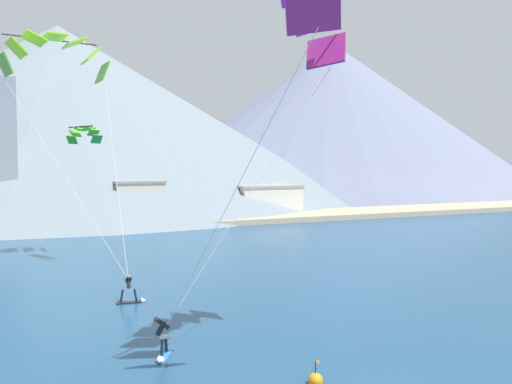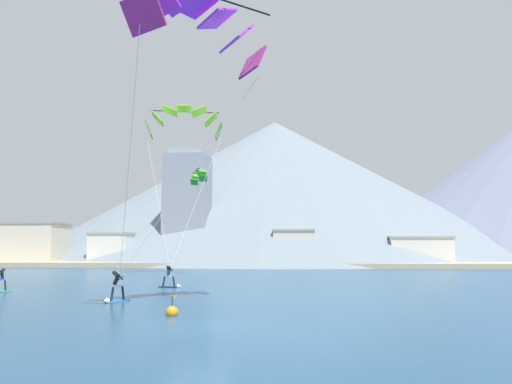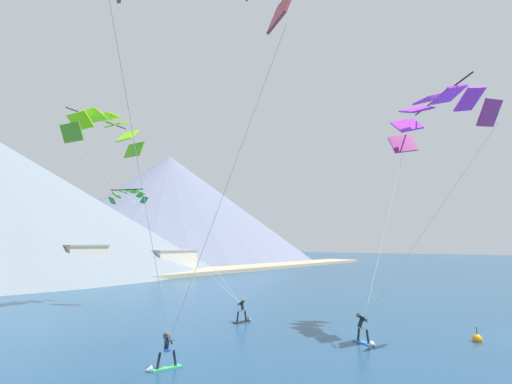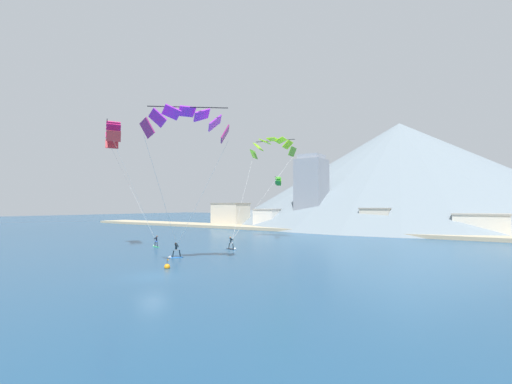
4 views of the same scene
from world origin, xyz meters
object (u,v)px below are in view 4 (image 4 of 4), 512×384
at_px(race_marker_buoy, 167,267).
at_px(parafoil_kite_near_trail, 187,120).
at_px(kitesurfer_mid_center, 232,245).
at_px(parafoil_kite_distant_high_outer, 278,180).
at_px(parafoil_kite_near_lead, 113,132).
at_px(kitesurfer_near_lead, 156,243).
at_px(kitesurfer_near_trail, 175,253).
at_px(parafoil_kite_mid_center, 273,146).

bearing_deg(race_marker_buoy, parafoil_kite_near_trail, 67.03).
height_order(kitesurfer_mid_center, parafoil_kite_distant_high_outer, parafoil_kite_distant_high_outer).
height_order(parafoil_kite_near_lead, race_marker_buoy, parafoil_kite_near_lead).
bearing_deg(race_marker_buoy, kitesurfer_near_lead, 143.94).
bearing_deg(parafoil_kite_distant_high_outer, parafoil_kite_near_lead, -119.61).
xyz_separation_m(kitesurfer_near_trail, parafoil_kite_near_trail, (5.29, -3.37, 14.02)).
bearing_deg(kitesurfer_near_trail, parafoil_kite_near_trail, -32.49).
xyz_separation_m(kitesurfer_near_trail, parafoil_kite_near_lead, (-13.14, 0.37, 15.74)).
relative_size(kitesurfer_near_trail, race_marker_buoy, 1.76).
xyz_separation_m(kitesurfer_near_trail, parafoil_kite_distant_high_outer, (0.05, 23.59, 9.92)).
xyz_separation_m(kitesurfer_near_lead, parafoil_kite_mid_center, (8.35, 19.25, 16.36)).
bearing_deg(kitesurfer_mid_center, parafoil_kite_mid_center, 99.96).
distance_m(kitesurfer_near_lead, parafoil_kite_mid_center, 26.61).
bearing_deg(parafoil_kite_near_lead, kitesurfer_mid_center, 33.79).
xyz_separation_m(kitesurfer_near_lead, kitesurfer_mid_center, (11.01, 4.06, 0.06)).
relative_size(kitesurfer_near_lead, kitesurfer_mid_center, 0.99).
bearing_deg(parafoil_kite_near_trail, parafoil_kite_mid_center, 104.22).
height_order(parafoil_kite_near_lead, parafoil_kite_mid_center, parafoil_kite_mid_center).
height_order(kitesurfer_mid_center, parafoil_kite_near_lead, parafoil_kite_near_lead).
xyz_separation_m(kitesurfer_near_trail, race_marker_buoy, (4.55, -5.11, -0.42)).
xyz_separation_m(parafoil_kite_distant_high_outer, race_marker_buoy, (4.50, -28.70, -10.33)).
height_order(kitesurfer_near_trail, race_marker_buoy, kitesurfer_near_trail).
distance_m(kitesurfer_near_lead, parafoil_kite_distant_high_outer, 22.97).
height_order(kitesurfer_near_lead, race_marker_buoy, kitesurfer_near_lead).
height_order(kitesurfer_near_lead, parafoil_kite_near_trail, parafoil_kite_near_trail).
height_order(kitesurfer_near_lead, parafoil_kite_mid_center, parafoil_kite_mid_center).
height_order(kitesurfer_near_trail, parafoil_kite_distant_high_outer, parafoil_kite_distant_high_outer).
distance_m(parafoil_kite_near_trail, race_marker_buoy, 14.56).
relative_size(kitesurfer_mid_center, parafoil_kite_mid_center, 0.11).
bearing_deg(parafoil_kite_mid_center, parafoil_kite_near_lead, -114.69).
relative_size(kitesurfer_near_lead, parafoil_kite_distant_high_outer, 0.47).
bearing_deg(kitesurfer_near_trail, parafoil_kite_distant_high_outer, 89.88).
bearing_deg(parafoil_kite_mid_center, parafoil_kite_distant_high_outer, -34.09).
height_order(parafoil_kite_mid_center, parafoil_kite_distant_high_outer, parafoil_kite_mid_center).
bearing_deg(race_marker_buoy, kitesurfer_mid_center, 104.22).
xyz_separation_m(kitesurfer_mid_center, parafoil_kite_distant_high_outer, (-0.74, 13.89, 9.94)).
distance_m(parafoil_kite_distant_high_outer, race_marker_buoy, 30.84).
height_order(parafoil_kite_near_trail, parafoil_kite_mid_center, parafoil_kite_mid_center).
xyz_separation_m(parafoil_kite_near_lead, race_marker_buoy, (17.69, -5.48, -16.16)).
height_order(parafoil_kite_mid_center, race_marker_buoy, parafoil_kite_mid_center).
bearing_deg(race_marker_buoy, parafoil_kite_mid_center, 102.08).
relative_size(kitesurfer_near_trail, parafoil_kite_near_trail, 0.12).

